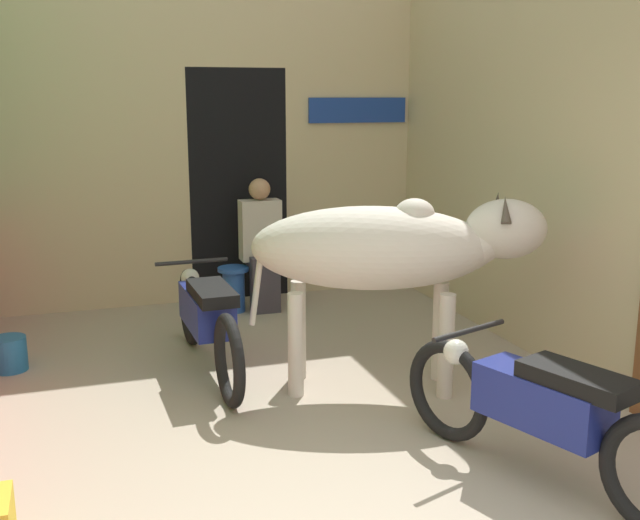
{
  "coord_description": "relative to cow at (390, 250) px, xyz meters",
  "views": [
    {
      "loc": [
        -1.26,
        -2.3,
        2.04
      ],
      "look_at": [
        0.27,
        2.26,
        0.98
      ],
      "focal_mm": 42.0,
      "sensor_mm": 36.0,
      "label": 1
    }
  ],
  "objects": [
    {
      "name": "wall_back_with_doorway",
      "position": [
        -0.66,
        2.96,
        0.56
      ],
      "size": [
        4.34,
        0.93,
        3.59
      ],
      "color": "#C6B289",
      "rests_on": "ground_plane"
    },
    {
      "name": "wall_right_with_door",
      "position": [
        1.47,
        0.15,
        0.77
      ],
      "size": [
        0.22,
        5.01,
        3.59
      ],
      "color": "#C6B289",
      "rests_on": "ground_plane"
    },
    {
      "name": "cow",
      "position": [
        0.0,
        0.0,
        0.0
      ],
      "size": [
        2.06,
        1.14,
        1.4
      ],
      "color": "beige",
      "rests_on": "ground_plane"
    },
    {
      "name": "motorcycle_near",
      "position": [
        0.23,
        -1.5,
        -0.58
      ],
      "size": [
        0.8,
        1.86,
        0.74
      ],
      "color": "black",
      "rests_on": "ground_plane"
    },
    {
      "name": "motorcycle_far",
      "position": [
        -1.15,
        0.71,
        -0.57
      ],
      "size": [
        0.58,
        2.0,
        0.75
      ],
      "color": "black",
      "rests_on": "ground_plane"
    },
    {
      "name": "shopkeeper_seated",
      "position": [
        -0.35,
        2.22,
        -0.34
      ],
      "size": [
        0.39,
        0.33,
        1.27
      ],
      "color": "#3D3842",
      "rests_on": "ground_plane"
    },
    {
      "name": "plastic_stool",
      "position": [
        -0.63,
        2.22,
        -0.77
      ],
      "size": [
        0.3,
        0.3,
        0.43
      ],
      "color": "#2856B2",
      "rests_on": "ground_plane"
    },
    {
      "name": "bucket",
      "position": [
        -2.57,
        1.21,
        -0.87
      ],
      "size": [
        0.26,
        0.26,
        0.26
      ],
      "color": "#23669E",
      "rests_on": "ground_plane"
    }
  ]
}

